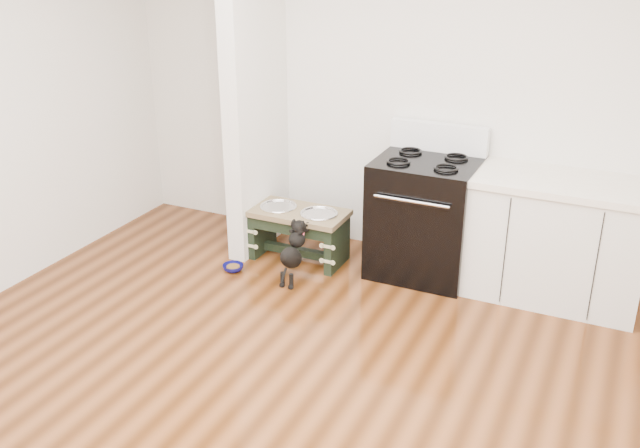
# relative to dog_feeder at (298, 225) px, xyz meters

# --- Properties ---
(ground) EXTENTS (5.00, 5.00, 0.00)m
(ground) POSITION_rel_dog_feeder_xyz_m (0.73, -1.94, -0.30)
(ground) COLOR #41200B
(ground) RESTS_ON ground
(room_shell) EXTENTS (5.00, 5.00, 5.00)m
(room_shell) POSITION_rel_dog_feeder_xyz_m (0.73, -1.94, 1.32)
(room_shell) COLOR silver
(room_shell) RESTS_ON ground
(partition_wall) EXTENTS (0.15, 0.80, 2.70)m
(partition_wall) POSITION_rel_dog_feeder_xyz_m (-0.45, 0.16, 1.05)
(partition_wall) COLOR silver
(partition_wall) RESTS_ON ground
(oven_range) EXTENTS (0.76, 0.69, 1.14)m
(oven_range) POSITION_rel_dog_feeder_xyz_m (0.98, 0.21, 0.17)
(oven_range) COLOR black
(oven_range) RESTS_ON ground
(cabinet_run) EXTENTS (1.24, 0.64, 0.91)m
(cabinet_run) POSITION_rel_dog_feeder_xyz_m (1.96, 0.23, 0.15)
(cabinet_run) COLOR silver
(cabinet_run) RESTS_ON ground
(dog_feeder) EXTENTS (0.78, 0.42, 0.44)m
(dog_feeder) POSITION_rel_dog_feeder_xyz_m (0.00, 0.00, 0.00)
(dog_feeder) COLOR black
(dog_feeder) RESTS_ON ground
(puppy) EXTENTS (0.14, 0.40, 0.48)m
(puppy) POSITION_rel_dog_feeder_xyz_m (0.14, -0.36, -0.04)
(puppy) COLOR black
(puppy) RESTS_ON ground
(floor_bowl) EXTENTS (0.21, 0.21, 0.05)m
(floor_bowl) POSITION_rel_dog_feeder_xyz_m (-0.38, -0.41, -0.28)
(floor_bowl) COLOR #0C0C55
(floor_bowl) RESTS_ON ground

